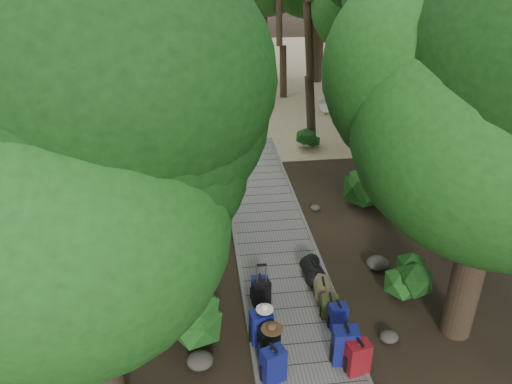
{
  "coord_description": "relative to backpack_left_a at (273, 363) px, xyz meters",
  "views": [
    {
      "loc": [
        -1.74,
        -10.33,
        7.01
      ],
      "look_at": [
        -0.32,
        1.04,
        1.0
      ],
      "focal_mm": 35.0,
      "sensor_mm": 36.0,
      "label": 1
    }
  ],
  "objects": [
    {
      "name": "tree_right_a",
      "position": [
        3.76,
        0.85,
        3.6
      ],
      "size": [
        4.91,
        4.91,
        8.18
      ],
      "primitive_type": null,
      "color": "black",
      "rests_on": "ground"
    },
    {
      "name": "rock_left_d",
      "position": [
        -1.58,
        7.62,
        -0.4
      ],
      "size": [
        0.32,
        0.29,
        0.18
      ],
      "primitive_type": null,
      "color": "#4C473F",
      "rests_on": "ground"
    },
    {
      "name": "palm_left_a",
      "position": [
        -3.89,
        11.3,
        3.06
      ],
      "size": [
        4.46,
        4.46,
        7.1
      ],
      "primitive_type": null,
      "color": "#144513",
      "rests_on": "ground"
    },
    {
      "name": "duffel_right_khaki",
      "position": [
        1.38,
        2.05,
        -0.18
      ],
      "size": [
        0.45,
        0.61,
        0.38
      ],
      "primitive_type": null,
      "rotation": [
        0.0,
        0.0,
        -0.12
      ],
      "color": "brown",
      "rests_on": "boardwalk"
    },
    {
      "name": "rock_right_c",
      "position": [
        2.12,
        5.91,
        -0.41
      ],
      "size": [
        0.28,
        0.25,
        0.15
      ],
      "primitive_type": null,
      "color": "#4C473F",
      "rests_on": "ground"
    },
    {
      "name": "rock_left_a",
      "position": [
        -1.24,
        0.56,
        -0.36
      ],
      "size": [
        0.49,
        0.44,
        0.27
      ],
      "primitive_type": null,
      "color": "#4C473F",
      "rests_on": "ground"
    },
    {
      "name": "backpack_right_b",
      "position": [
        1.33,
        0.26,
        0.03
      ],
      "size": [
        0.47,
        0.35,
        0.81
      ],
      "primitive_type": null,
      "rotation": [
        0.0,
        0.0,
        -0.07
      ],
      "color": "navy",
      "rests_on": "boardwalk"
    },
    {
      "name": "hat_brown",
      "position": [
        0.05,
        0.53,
        0.33
      ],
      "size": [
        0.39,
        0.39,
        0.12
      ],
      "primitive_type": null,
      "color": "#51351E",
      "rests_on": "backpack_left_b"
    },
    {
      "name": "shrub_left_a",
      "position": [
        -1.44,
        1.35,
        0.05
      ],
      "size": [
        1.21,
        1.21,
        1.09
      ],
      "primitive_type": null,
      "color": "#1C4715",
      "rests_on": "ground"
    },
    {
      "name": "backpack_right_a",
      "position": [
        1.49,
        0.0,
        -0.02
      ],
      "size": [
        0.44,
        0.34,
        0.71
      ],
      "primitive_type": null,
      "rotation": [
        0.0,
        0.0,
        0.17
      ],
      "color": "maroon",
      "rests_on": "boardwalk"
    },
    {
      "name": "sun_lounger",
      "position": [
        4.58,
        14.25,
        -0.21
      ],
      "size": [
        0.7,
        1.7,
        0.53
      ],
      "primitive_type": null,
      "rotation": [
        0.0,
        0.0,
        -0.11
      ],
      "color": "silver",
      "rests_on": "sand_beach"
    },
    {
      "name": "backpack_right_d",
      "position": [
        1.36,
        1.44,
        -0.11
      ],
      "size": [
        0.36,
        0.28,
        0.52
      ],
      "primitive_type": null,
      "rotation": [
        0.0,
        0.0,
        -0.11
      ],
      "color": "#3D401B",
      "rests_on": "boardwalk"
    },
    {
      "name": "tree_left_a",
      "position": [
        -2.75,
        0.06,
        3.13
      ],
      "size": [
        4.35,
        4.35,
        7.25
      ],
      "primitive_type": null,
      "color": "black",
      "rests_on": "ground"
    },
    {
      "name": "ground",
      "position": [
        0.69,
        4.27,
        -0.49
      ],
      "size": [
        120.0,
        120.0,
        0.0
      ],
      "primitive_type": "plane",
      "color": "#322519",
      "rests_on": "ground"
    },
    {
      "name": "backpack_left_a",
      "position": [
        0.0,
        0.0,
        0.0
      ],
      "size": [
        0.47,
        0.4,
        0.74
      ],
      "primitive_type": null,
      "rotation": [
        0.0,
        0.0,
        0.37
      ],
      "color": "navy",
      "rests_on": "boardwalk"
    },
    {
      "name": "backpack_left_d",
      "position": [
        0.05,
        2.17,
        -0.09
      ],
      "size": [
        0.39,
        0.3,
        0.56
      ],
      "primitive_type": null,
      "rotation": [
        0.0,
        0.0,
        -0.1
      ],
      "color": "navy",
      "rests_on": "boardwalk"
    },
    {
      "name": "rock_left_c",
      "position": [
        -1.19,
        4.95,
        -0.34
      ],
      "size": [
        0.55,
        0.5,
        0.3
      ],
      "primitive_type": null,
      "color": "#4C473F",
      "rests_on": "ground"
    },
    {
      "name": "tree_right_c",
      "position": [
        4.65,
        5.97,
        4.07
      ],
      "size": [
        5.27,
        5.27,
        9.12
      ],
      "primitive_type": null,
      "color": "black",
      "rests_on": "ground"
    },
    {
      "name": "shrub_left_b",
      "position": [
        -0.99,
        5.18,
        -0.05
      ],
      "size": [
        0.98,
        0.98,
        0.88
      ],
      "primitive_type": null,
      "color": "#1C4715",
      "rests_on": "ground"
    },
    {
      "name": "palm_right_c",
      "position": [
        3.34,
        16.89,
        3.04
      ],
      "size": [
        4.43,
        4.43,
        7.05
      ],
      "primitive_type": null,
      "color": "#144513",
      "rests_on": "ground"
    },
    {
      "name": "kayak",
      "position": [
        -2.75,
        14.29,
        -0.32
      ],
      "size": [
        1.67,
        3.1,
        0.31
      ],
      "primitive_type": "ellipsoid",
      "rotation": [
        0.0,
        0.0,
        0.35
      ],
      "color": "#A9270E",
      "rests_on": "sand_beach"
    },
    {
      "name": "rock_right_a",
      "position": [
        2.37,
        0.75,
        -0.39
      ],
      "size": [
        0.37,
        0.33,
        0.2
      ],
      "primitive_type": null,
      "color": "#4C473F",
      "rests_on": "ground"
    },
    {
      "name": "rock_left_b",
      "position": [
        -2.25,
        2.74,
        -0.39
      ],
      "size": [
        0.38,
        0.35,
        0.21
      ],
      "primitive_type": null,
      "color": "#4C473F",
      "rests_on": "ground"
    },
    {
      "name": "sand_beach",
      "position": [
        0.69,
        20.27,
        -0.48
      ],
      "size": [
        40.0,
        22.0,
        0.02
      ],
      "primitive_type": "cube",
      "color": "#CDB78A",
      "rests_on": "ground"
    },
    {
      "name": "backpack_left_c",
      "position": [
        -0.08,
        0.93,
        0.01
      ],
      "size": [
        0.44,
        0.35,
        0.75
      ],
      "primitive_type": null,
      "rotation": [
        0.0,
        0.0,
        0.15
      ],
      "color": "navy",
      "rests_on": "boardwalk"
    },
    {
      "name": "duffel_right_black",
      "position": [
        1.31,
        2.71,
        -0.17
      ],
      "size": [
        0.49,
        0.68,
        0.4
      ],
      "primitive_type": null,
      "rotation": [
        0.0,
        0.0,
        0.15
      ],
      "color": "black",
      "rests_on": "boardwalk"
    },
    {
      "name": "tree_right_e",
      "position": [
        5.32,
        10.66,
        3.6
      ],
      "size": [
        4.54,
        4.54,
        8.18
      ],
      "primitive_type": null,
      "color": "black",
      "rests_on": "ground"
    },
    {
      "name": "lone_suitcase_on_sand",
      "position": [
        1.13,
        12.18,
        -0.17
      ],
      "size": [
        0.4,
        0.24,
        0.61
      ],
      "primitive_type": null,
      "rotation": [
        0.0,
        0.0,
        0.06
      ],
      "color": "black",
      "rests_on": "sand_beach"
    },
    {
      "name": "shrub_right_c",
      "position": [
        2.89,
        10.26,
        -0.13
      ],
      "size": [
        0.81,
        0.81,
        0.73
      ],
      "primitive_type": null,
      "color": "#1C4715",
      "rests_on": "ground"
    },
    {
      "name": "shrub_right_b",
      "position": [
        3.51,
        6.03,
        0.13
      ],
      "size": [
        1.37,
        1.37,
        1.23
      ],
      "primitive_type": null,
      "color": "#1C4715",
      "rests_on": "ground"
    },
    {
      "name": "tree_left_c",
      "position": [
        -3.06,
        7.1,
        3.79
      ],
      "size": [
        4.92,
        4.92,
        8.56
      ],
      "primitive_type": null,
      "color": "black",
      "rests_on": "ground"
    },
    {
      "name": "rock_right_b",
      "position": [
        2.94,
        3.03,
        -0.35
      ],
      "size": [
        0.52,
        0.47,
        0.29
      ],
      "primitive_type": null,
      "color": "#4C473F",
      "rests_on": "ground"
    },
    {
      "name": "shrub_right_a",
      "position": [
        3.26,
        2.1,
        -0.06
      ],
      "size": [
        0.96,
        0.96,
        0.86
      ],
      "primitive_type": null,
      "color": "#1C4715",
      "rests_on": "ground"
    },
    {
      "name": "tree_left_b",
      "position": [
        -4.38,
        3.63,
        4.51
      ],
      "size": [
        5.55,
        5.55,
        10.0
      ],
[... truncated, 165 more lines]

